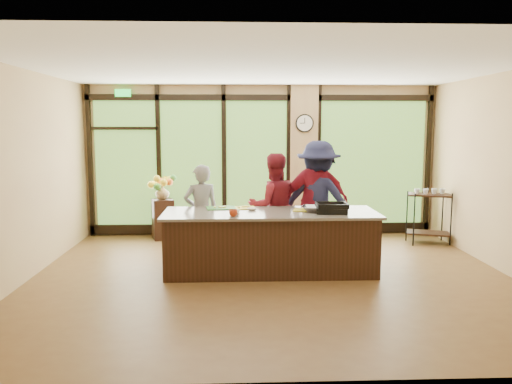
{
  "coord_description": "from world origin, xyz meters",
  "views": [
    {
      "loc": [
        -0.51,
        -7.04,
        2.19
      ],
      "look_at": [
        -0.21,
        0.4,
        1.21
      ],
      "focal_mm": 35.0,
      "sensor_mm": 36.0,
      "label": 1
    }
  ],
  "objects": [
    {
      "name": "floor",
      "position": [
        0.0,
        0.0,
        0.0
      ],
      "size": [
        7.0,
        7.0,
        0.0
      ],
      "primitive_type": "plane",
      "color": "brown",
      "rests_on": "ground"
    },
    {
      "name": "ceiling",
      "position": [
        0.0,
        0.0,
        3.0
      ],
      "size": [
        7.0,
        7.0,
        0.0
      ],
      "primitive_type": "plane",
      "rotation": [
        3.14,
        0.0,
        0.0
      ],
      "color": "white",
      "rests_on": "back_wall"
    },
    {
      "name": "back_wall",
      "position": [
        0.0,
        3.0,
        1.5
      ],
      "size": [
        7.0,
        0.0,
        7.0
      ],
      "primitive_type": "plane",
      "rotation": [
        1.57,
        0.0,
        0.0
      ],
      "color": "tan",
      "rests_on": "floor"
    },
    {
      "name": "left_wall",
      "position": [
        -3.5,
        0.0,
        1.5
      ],
      "size": [
        0.0,
        6.0,
        6.0
      ],
      "primitive_type": "plane",
      "rotation": [
        1.57,
        0.0,
        1.57
      ],
      "color": "tan",
      "rests_on": "floor"
    },
    {
      "name": "window_wall",
      "position": [
        0.16,
        2.95,
        1.39
      ],
      "size": [
        6.9,
        0.12,
        3.0
      ],
      "color": "tan",
      "rests_on": "floor"
    },
    {
      "name": "island_base",
      "position": [
        0.0,
        0.3,
        0.44
      ],
      "size": [
        3.1,
        1.0,
        0.88
      ],
      "primitive_type": "cube",
      "color": "black",
      "rests_on": "floor"
    },
    {
      "name": "countertop",
      "position": [
        0.0,
        0.3,
        0.9
      ],
      "size": [
        3.2,
        1.1,
        0.04
      ],
      "primitive_type": "cube",
      "color": "slate",
      "rests_on": "island_base"
    },
    {
      "name": "wall_clock",
      "position": [
        0.85,
        2.87,
        2.25
      ],
      "size": [
        0.36,
        0.04,
        0.36
      ],
      "color": "black",
      "rests_on": "window_wall"
    },
    {
      "name": "cook_left",
      "position": [
        -1.08,
        1.01,
        0.79
      ],
      "size": [
        0.65,
        0.51,
        1.58
      ],
      "primitive_type": "imported",
      "rotation": [
        0.0,
        0.0,
        3.4
      ],
      "color": "gray",
      "rests_on": "floor"
    },
    {
      "name": "cook_midleft",
      "position": [
        0.1,
        1.07,
        0.88
      ],
      "size": [
        0.95,
        0.8,
        1.76
      ],
      "primitive_type": "imported",
      "rotation": [
        0.0,
        0.0,
        3.31
      ],
      "color": "maroon",
      "rests_on": "floor"
    },
    {
      "name": "cook_midright",
      "position": [
        0.79,
        1.02,
        0.94
      ],
      "size": [
        1.14,
        0.56,
        1.89
      ],
      "primitive_type": "imported",
      "rotation": [
        0.0,
        0.0,
        3.23
      ],
      "color": "maroon",
      "rests_on": "floor"
    },
    {
      "name": "cook_right",
      "position": [
        0.84,
        1.05,
        0.98
      ],
      "size": [
        1.45,
        1.17,
        1.96
      ],
      "primitive_type": "imported",
      "rotation": [
        0.0,
        0.0,
        2.73
      ],
      "color": "#1C1E3E",
      "rests_on": "floor"
    },
    {
      "name": "roasting_pan",
      "position": [
        0.9,
        0.17,
        0.96
      ],
      "size": [
        0.49,
        0.4,
        0.08
      ],
      "primitive_type": "cube",
      "rotation": [
        0.0,
        0.0,
        -0.13
      ],
      "color": "black",
      "rests_on": "countertop"
    },
    {
      "name": "mixing_bowl",
      "position": [
        0.64,
        0.31,
        0.96
      ],
      "size": [
        0.41,
        0.41,
        0.08
      ],
      "primitive_type": "imported",
      "rotation": [
        0.0,
        0.0,
        -0.25
      ],
      "color": "silver",
      "rests_on": "countertop"
    },
    {
      "name": "cutting_board_left",
      "position": [
        -0.75,
        0.65,
        0.93
      ],
      "size": [
        0.48,
        0.39,
        0.01
      ],
      "primitive_type": "cube",
      "rotation": [
        0.0,
        0.0,
        0.13
      ],
      "color": "#34822F",
      "rests_on": "countertop"
    },
    {
      "name": "cutting_board_center",
      "position": [
        -0.41,
        0.65,
        0.93
      ],
      "size": [
        0.41,
        0.32,
        0.01
      ],
      "primitive_type": "cube",
      "rotation": [
        0.0,
        0.0,
        0.09
      ],
      "color": "yellow",
      "rests_on": "countertop"
    },
    {
      "name": "cutting_board_right",
      "position": [
        0.57,
        0.41,
        0.93
      ],
      "size": [
        0.47,
        0.4,
        0.01
      ],
      "primitive_type": "cube",
      "rotation": [
        0.0,
        0.0,
        -0.25
      ],
      "color": "yellow",
      "rests_on": "countertop"
    },
    {
      "name": "prep_bowl_near",
      "position": [
        -0.54,
        0.09,
        0.94
      ],
      "size": [
        0.17,
        0.17,
        0.05
      ],
      "primitive_type": "imported",
      "rotation": [
        0.0,
        0.0,
        0.19
      ],
      "color": "white",
      "rests_on": "countertop"
    },
    {
      "name": "prep_bowl_mid",
      "position": [
        -0.52,
        0.27,
        0.94
      ],
      "size": [
        0.16,
        0.16,
        0.04
      ],
      "primitive_type": "imported",
      "rotation": [
        0.0,
        0.0,
        -0.31
      ],
      "color": "white",
      "rests_on": "countertop"
    },
    {
      "name": "prep_bowl_far",
      "position": [
        -0.27,
        0.46,
        0.94
      ],
      "size": [
        0.17,
        0.17,
        0.03
      ],
      "primitive_type": "imported",
      "rotation": [
        0.0,
        0.0,
        0.33
      ],
      "color": "white",
      "rests_on": "countertop"
    },
    {
      "name": "red_ramekin",
      "position": [
        -0.55,
        -0.06,
        0.97
      ],
      "size": [
        0.16,
        0.16,
        0.1
      ],
      "primitive_type": "imported",
      "rotation": [
        0.0,
        0.0,
        0.33
      ],
      "color": "#B43112",
      "rests_on": "countertop"
    },
    {
      "name": "flower_stand",
      "position": [
        -1.94,
        2.61,
        0.39
      ],
      "size": [
        0.49,
        0.49,
        0.78
      ],
      "primitive_type": "cube",
      "rotation": [
        0.0,
        0.0,
        0.3
      ],
      "color": "black",
      "rests_on": "floor"
    },
    {
      "name": "flower_vase",
      "position": [
        -1.94,
        2.61,
        0.92
      ],
      "size": [
        0.31,
        0.31,
        0.28
      ],
      "primitive_type": "imported",
      "rotation": [
        0.0,
        0.0,
        0.16
      ],
      "color": "#947C51",
      "rests_on": "flower_stand"
    },
    {
      "name": "bar_cart",
      "position": [
        3.1,
        2.04,
        0.62
      ],
      "size": [
        0.86,
        0.66,
        1.04
      ],
      "rotation": [
        0.0,
        0.0,
        -0.33
      ],
      "color": "black",
      "rests_on": "floor"
    }
  ]
}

